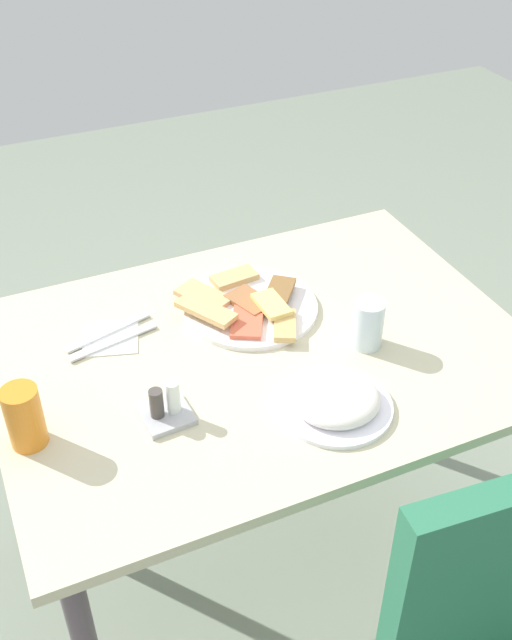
% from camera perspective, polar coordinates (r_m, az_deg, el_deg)
% --- Properties ---
extents(ground_plane, '(6.00, 6.00, 0.00)m').
position_cam_1_polar(ground_plane, '(2.13, 0.23, -17.93)').
color(ground_plane, gray).
extents(dining_table, '(1.09, 0.79, 0.75)m').
position_cam_1_polar(dining_table, '(1.63, 0.28, -4.49)').
color(dining_table, beige).
rests_on(dining_table, ground_plane).
extents(pide_platter, '(0.31, 0.31, 0.04)m').
position_cam_1_polar(pide_platter, '(1.66, -0.64, 1.10)').
color(pide_platter, white).
rests_on(pide_platter, dining_table).
extents(salad_plate_greens, '(0.22, 0.22, 0.05)m').
position_cam_1_polar(salad_plate_greens, '(1.43, 6.03, -6.06)').
color(salad_plate_greens, white).
rests_on(salad_plate_greens, dining_table).
extents(soda_can, '(0.09, 0.09, 0.12)m').
position_cam_1_polar(soda_can, '(1.39, -17.05, -7.00)').
color(soda_can, orange).
rests_on(soda_can, dining_table).
extents(drinking_glass, '(0.07, 0.07, 0.11)m').
position_cam_1_polar(drinking_glass, '(1.56, 8.42, -0.28)').
color(drinking_glass, silver).
rests_on(drinking_glass, dining_table).
extents(paper_napkin, '(0.14, 0.14, 0.00)m').
position_cam_1_polar(paper_napkin, '(1.62, -10.89, -1.35)').
color(paper_napkin, white).
rests_on(paper_napkin, dining_table).
extents(fork, '(0.20, 0.07, 0.00)m').
position_cam_1_polar(fork, '(1.63, -11.08, -0.88)').
color(fork, silver).
rests_on(fork, paper_napkin).
extents(spoon, '(0.20, 0.06, 0.00)m').
position_cam_1_polar(spoon, '(1.60, -10.74, -1.61)').
color(spoon, silver).
rests_on(spoon, paper_napkin).
extents(condiment_caddy, '(0.10, 0.10, 0.08)m').
position_cam_1_polar(condiment_caddy, '(1.41, -6.80, -6.58)').
color(condiment_caddy, '#B2B2B7').
rests_on(condiment_caddy, dining_table).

